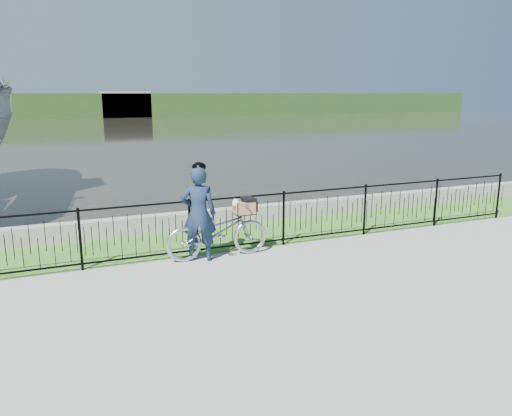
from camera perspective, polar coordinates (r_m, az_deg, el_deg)
name	(u,v)px	position (r m, az deg, el deg)	size (l,w,h in m)	color
ground	(271,277)	(8.74, 1.72, -7.86)	(120.00, 120.00, 0.00)	gray
grass_strip	(223,237)	(11.04, -3.82, -3.36)	(60.00, 2.00, 0.01)	#3D7524
water	(96,134)	(40.70, -17.85, 8.08)	(120.00, 120.00, 0.00)	#27261E
quay_wall	(209,218)	(11.90, -5.38, -1.18)	(60.00, 0.30, 0.40)	gray
fence	(238,223)	(9.97, -2.02, -1.72)	(14.00, 0.06, 1.15)	black
far_treeline	(75,105)	(67.54, -20.00, 10.95)	(120.00, 6.00, 3.00)	#28481B
far_building_right	(126,104)	(66.62, -14.69, 11.37)	(6.00, 3.00, 3.20)	#A99C88
bicycle_rig	(218,230)	(9.60, -4.38, -2.58)	(2.01, 0.70, 1.15)	#A5A9B1
cyclist	(199,213)	(9.38, -6.58, -0.55)	(0.76, 0.63, 1.88)	#15223A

